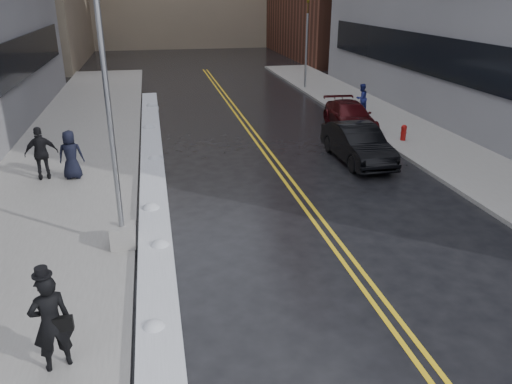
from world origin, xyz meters
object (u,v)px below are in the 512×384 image
pedestrian_c (71,155)px  fire_hydrant (404,132)px  car_black (358,143)px  traffic_signal (307,40)px  pedestrian_east (361,98)px  pedestrian_fedora (51,322)px  lamppost (115,163)px  pedestrian_d (42,153)px  car_maroon (350,116)px

pedestrian_c → fire_hydrant: bearing=-169.3°
pedestrian_c → car_black: 11.21m
traffic_signal → pedestrian_east: traffic_signal is taller
fire_hydrant → pedestrian_fedora: (-13.30, -12.58, 0.57)m
fire_hydrant → pedestrian_fedora: size_ratio=0.38×
fire_hydrant → car_black: bearing=-146.9°
traffic_signal → pedestrian_fedora: size_ratio=3.09×
lamppost → pedestrian_east: 18.75m
pedestrian_east → car_black: bearing=42.5°
fire_hydrant → pedestrian_fedora: bearing=-136.6°
pedestrian_fedora → pedestrian_east: 22.87m
lamppost → car_black: bearing=33.0°
pedestrian_fedora → car_black: pedestrian_fedora is taller
fire_hydrant → traffic_signal: bearing=92.0°
lamppost → traffic_signal: size_ratio=1.27×
pedestrian_d → pedestrian_east: 17.51m
car_black → car_maroon: bearing=71.0°
fire_hydrant → pedestrian_east: size_ratio=0.46×
lamppost → pedestrian_c: (-2.02, 5.80, -1.48)m
lamppost → pedestrian_d: (-3.03, 5.94, -1.40)m
car_black → pedestrian_c: bearing=180.0°
traffic_signal → car_black: traffic_signal is taller
fire_hydrant → traffic_signal: traffic_signal is taller
pedestrian_d → car_maroon: bearing=-172.4°
fire_hydrant → lamppost: bearing=-147.0°
pedestrian_c → car_maroon: size_ratio=0.39×
lamppost → car_black: (9.19, 5.97, -1.77)m
pedestrian_c → pedestrian_d: pedestrian_d is taller
lamppost → pedestrian_c: bearing=109.2°
traffic_signal → fire_hydrant: bearing=-88.0°
pedestrian_c → car_maroon: (12.82, 5.11, -0.38)m
pedestrian_d → pedestrian_east: (15.65, 7.85, -0.18)m
pedestrian_d → car_black: (12.22, 0.03, -0.37)m
car_maroon → pedestrian_east: bearing=61.9°
fire_hydrant → pedestrian_east: bearing=86.9°
pedestrian_d → car_black: 12.23m
traffic_signal → pedestrian_fedora: (-12.80, -26.58, -2.28)m
pedestrian_fedora → pedestrian_d: (-2.03, 10.52, 0.01)m
pedestrian_east → car_maroon: bearing=33.9°
lamppost → traffic_signal: 24.98m
lamppost → car_maroon: bearing=45.3°
lamppost → pedestrian_fedora: 4.90m
lamppost → pedestrian_fedora: (-1.00, -4.58, -1.41)m
pedestrian_fedora → pedestrian_east: (13.62, 18.37, -0.17)m
traffic_signal → lamppost: bearing=-118.2°
pedestrian_fedora → car_black: (10.19, 10.55, -0.36)m
lamppost → traffic_signal: bearing=61.8°
lamppost → pedestrian_c: lamppost is taller
pedestrian_d → lamppost: bearing=104.9°
fire_hydrant → pedestrian_d: size_ratio=0.37×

